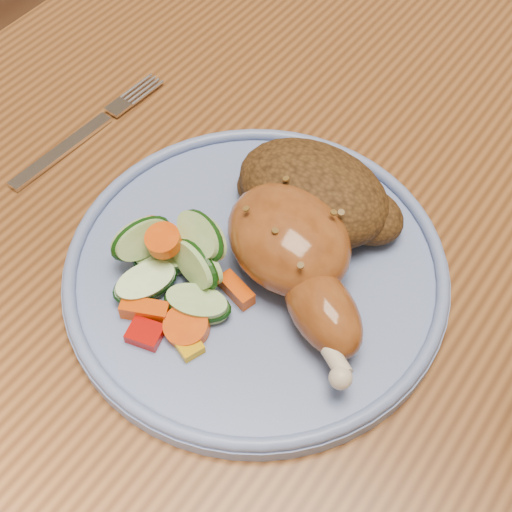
% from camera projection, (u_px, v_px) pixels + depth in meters
% --- Properties ---
extents(ground, '(4.00, 4.00, 0.00)m').
position_uv_depth(ground, '(317.00, 511.00, 1.18)').
color(ground, '#56321D').
rests_on(ground, ground).
extents(dining_table, '(0.90, 1.40, 0.75)m').
position_uv_depth(dining_table, '(369.00, 292.00, 0.64)').
color(dining_table, brown).
rests_on(dining_table, ground).
extents(plate, '(0.29, 0.29, 0.01)m').
position_uv_depth(plate, '(256.00, 272.00, 0.55)').
color(plate, '#657BB5').
rests_on(plate, dining_table).
extents(plate_rim, '(0.29, 0.29, 0.01)m').
position_uv_depth(plate_rim, '(256.00, 264.00, 0.54)').
color(plate_rim, '#657BB5').
rests_on(plate_rim, plate).
extents(chicken_leg, '(0.16, 0.14, 0.06)m').
position_uv_depth(chicken_leg, '(297.00, 255.00, 0.52)').
color(chicken_leg, brown).
rests_on(chicken_leg, plate).
extents(rice_pilaf, '(0.14, 0.09, 0.06)m').
position_uv_depth(rice_pilaf, '(316.00, 194.00, 0.56)').
color(rice_pilaf, '#4A2D12').
rests_on(rice_pilaf, plate).
extents(vegetable_pile, '(0.12, 0.12, 0.06)m').
position_uv_depth(vegetable_pile, '(174.00, 268.00, 0.52)').
color(vegetable_pile, '#A50A05').
rests_on(vegetable_pile, plate).
extents(fork, '(0.02, 0.16, 0.00)m').
position_uv_depth(fork, '(83.00, 134.00, 0.64)').
color(fork, silver).
rests_on(fork, dining_table).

